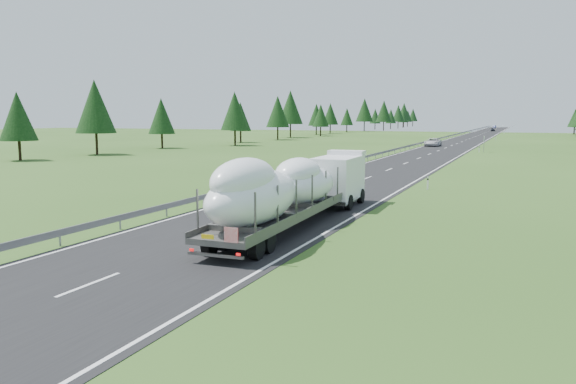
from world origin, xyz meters
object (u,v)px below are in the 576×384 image
at_px(distant_car_dark, 493,130).
at_px(distant_car_blue, 495,127).
at_px(distant_van, 433,142).
at_px(highway_sign, 484,141).
at_px(boat_truck, 292,187).

xyz_separation_m(distant_car_dark, distant_car_blue, (-2.55, 59.78, 0.03)).
xyz_separation_m(distant_van, distant_car_blue, (1.88, 176.87, -0.10)).
xyz_separation_m(highway_sign, distant_car_dark, (-5.84, 132.33, -1.15)).
height_order(distant_car_dark, distant_car_blue, distant_car_blue).
bearing_deg(distant_car_dark, boat_truck, -92.69).
bearing_deg(distant_car_dark, distant_car_blue, 89.43).
bearing_deg(distant_van, distant_car_dark, 89.08).
relative_size(boat_truck, distant_van, 3.30).
bearing_deg(distant_car_dark, highway_sign, -90.49).
bearing_deg(distant_car_blue, boat_truck, -89.15).
height_order(distant_van, distant_car_dark, distant_van).
relative_size(boat_truck, distant_car_dark, 4.82).
bearing_deg(highway_sign, boat_truck, -93.94).
relative_size(boat_truck, distant_car_blue, 4.48).
distance_m(distant_car_dark, distant_car_blue, 59.83).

